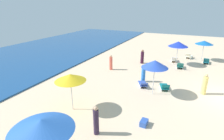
# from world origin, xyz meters

# --- Properties ---
(ocean) EXTENTS (60.00, 15.75, 0.12)m
(ocean) POSITION_xyz_m (0.00, 22.12, 0.06)
(ocean) COLOR navy
(ocean) RESTS_ON ground_plane
(umbrella_0) EXTENTS (2.00, 2.00, 2.40)m
(umbrella_0) POSITION_xyz_m (9.80, 1.64, 2.18)
(umbrella_0) COLOR silver
(umbrella_0) RESTS_ON ground_plane
(lounge_chair_0_0) EXTENTS (1.35, 0.87, 0.74)m
(lounge_chair_0_0) POSITION_xyz_m (10.07, 3.06, 0.28)
(lounge_chair_0_0) COLOR silver
(lounge_chair_0_0) RESTS_ON ground_plane
(lounge_chair_0_1) EXTENTS (1.52, 0.71, 0.76)m
(lounge_chair_0_1) POSITION_xyz_m (8.66, 1.15, 0.25)
(lounge_chair_0_1) COLOR silver
(lounge_chair_0_1) RESTS_ON ground_plane
(umbrella_1) EXTENTS (2.37, 2.37, 2.48)m
(umbrella_1) POSITION_xyz_m (-9.91, 7.27, 2.25)
(umbrella_1) COLOR silver
(umbrella_1) RESTS_ON ground_plane
(umbrella_2) EXTENTS (1.91, 1.91, 2.42)m
(umbrella_2) POSITION_xyz_m (-5.70, 9.20, 2.20)
(umbrella_2) COLOR silver
(umbrella_2) RESTS_ON ground_plane
(umbrella_3) EXTENTS (1.91, 1.91, 2.65)m
(umbrella_3) POSITION_xyz_m (-1.46, 5.03, 2.38)
(umbrella_3) COLOR silver
(umbrella_3) RESTS_ON ground_plane
(lounge_chair_3_0) EXTENTS (1.34, 0.94, 0.65)m
(lounge_chair_3_0) POSITION_xyz_m (-0.31, 4.35, 0.24)
(lounge_chair_3_0) COLOR silver
(lounge_chair_3_0) RESTS_ON ground_plane
(lounge_chair_3_1) EXTENTS (1.37, 1.08, 0.56)m
(lounge_chair_3_1) POSITION_xyz_m (-0.47, 6.05, 0.22)
(lounge_chair_3_1) COLOR silver
(lounge_chair_3_1) RESTS_ON ground_plane
(umbrella_4) EXTENTS (2.09, 2.09, 2.63)m
(umbrella_4) POSITION_xyz_m (6.68, 4.26, 2.36)
(umbrella_4) COLOR silver
(umbrella_4) RESTS_ON ground_plane
(lounge_chair_4_0) EXTENTS (1.44, 0.82, 0.70)m
(lounge_chair_4_0) POSITION_xyz_m (7.80, 4.56, 0.27)
(lounge_chair_4_0) COLOR silver
(lounge_chair_4_0) RESTS_ON ground_plane
(lounge_chair_4_1) EXTENTS (1.34, 0.74, 0.72)m
(lounge_chair_4_1) POSITION_xyz_m (5.62, 3.71, 0.27)
(lounge_chair_4_1) COLOR silver
(lounge_chair_4_1) RESTS_ON ground_plane
(beachgoer_0) EXTENTS (0.44, 0.44, 1.55)m
(beachgoer_0) POSITION_xyz_m (2.18, 10.20, 0.72)
(beachgoer_0) COLOR #EA5F4D
(beachgoer_0) RESTS_ON ground_plane
(beachgoer_1) EXTENTS (0.37, 0.37, 1.60)m
(beachgoer_1) POSITION_xyz_m (0.16, 1.57, 0.74)
(beachgoer_1) COLOR #F0D774
(beachgoer_1) RESTS_ON ground_plane
(beachgoer_2) EXTENTS (0.41, 0.41, 1.61)m
(beachgoer_2) POSITION_xyz_m (-7.10, 6.67, 0.77)
(beachgoer_2) COLOR #322339
(beachgoer_2) RESTS_ON ground_plane
(beachgoer_3) EXTENTS (0.41, 0.41, 1.59)m
(beachgoer_3) POSITION_xyz_m (5.66, 7.87, 0.74)
(beachgoer_3) COLOR #38152C
(beachgoer_3) RESTS_ON ground_plane
(beachgoer_4) EXTENTS (0.40, 0.40, 1.52)m
(beachgoer_4) POSITION_xyz_m (0.52, 6.32, 0.71)
(beachgoer_4) COLOR #2F79D1
(beachgoer_4) RESTS_ON ground_plane
(cooler_box_0) EXTENTS (0.58, 0.38, 0.30)m
(cooler_box_0) POSITION_xyz_m (-5.38, 4.62, 0.15)
(cooler_box_0) COLOR #2D53AE
(cooler_box_0) RESTS_ON ground_plane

